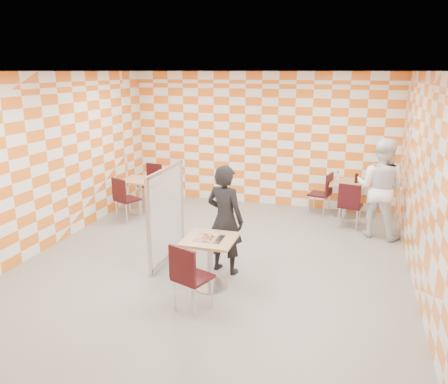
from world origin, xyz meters
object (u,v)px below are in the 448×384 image
(man_white, at_px, (380,188))
(chair_second_front, at_px, (350,202))
(empty_table, at_px, (140,190))
(chair_main_front, at_px, (188,273))
(chair_empty_near, at_px, (124,196))
(sport_bottle, at_px, (337,177))
(chair_empty_far, at_px, (152,180))
(partition, at_px, (167,214))
(main_table, at_px, (210,254))
(man_dark, at_px, (225,220))
(soda_bottle, at_px, (356,178))
(second_table, at_px, (346,193))
(chair_second_side, at_px, (324,191))

(man_white, bearing_deg, chair_second_front, -3.46)
(empty_table, bearing_deg, chair_main_front, -55.12)
(chair_empty_near, height_order, sport_bottle, sport_bottle)
(empty_table, xyz_separation_m, man_white, (4.90, -0.01, 0.42))
(chair_main_front, xyz_separation_m, chair_empty_far, (-2.55, 4.29, 0.00))
(chair_main_front, xyz_separation_m, partition, (-0.91, 1.42, 0.25))
(empty_table, bearing_deg, chair_empty_far, 95.17)
(chair_main_front, bearing_deg, sport_bottle, 70.80)
(main_table, bearing_deg, partition, 143.99)
(man_dark, height_order, man_white, man_white)
(soda_bottle, bearing_deg, man_white, -67.41)
(man_white, bearing_deg, partition, 52.51)
(second_table, distance_m, partition, 4.17)
(chair_main_front, distance_m, sport_bottle, 4.92)
(empty_table, height_order, chair_main_front, chair_main_front)
(sport_bottle, distance_m, soda_bottle, 0.39)
(main_table, height_order, empty_table, same)
(chair_second_side, bearing_deg, soda_bottle, 3.46)
(chair_main_front, height_order, man_white, man_white)
(main_table, distance_m, chair_second_side, 4.01)
(second_table, height_order, chair_empty_near, chair_empty_near)
(chair_empty_near, xyz_separation_m, man_dark, (2.63, -1.64, 0.30))
(chair_empty_near, height_order, partition, partition)
(second_table, distance_m, chair_second_front, 0.79)
(second_table, xyz_separation_m, empty_table, (-4.31, -1.00, 0.00))
(man_white, height_order, soda_bottle, man_white)
(chair_empty_near, height_order, man_dark, man_dark)
(second_table, xyz_separation_m, soda_bottle, (0.18, -0.01, 0.34))
(chair_second_side, xyz_separation_m, sport_bottle, (0.26, 0.12, 0.29))
(second_table, bearing_deg, empty_table, -166.98)
(main_table, height_order, second_table, same)
(chair_second_front, distance_m, chair_empty_far, 4.48)
(chair_second_side, relative_size, man_dark, 0.55)
(empty_table, height_order, chair_empty_near, chair_empty_near)
(second_table, height_order, man_dark, man_dark)
(chair_main_front, height_order, man_dark, man_dark)
(empty_table, bearing_deg, man_dark, -41.29)
(chair_main_front, bearing_deg, soda_bottle, 66.28)
(chair_second_side, xyz_separation_m, chair_empty_far, (-3.91, -0.22, 0.00))
(second_table, bearing_deg, partition, -131.07)
(chair_second_front, distance_m, man_dark, 3.08)
(chair_second_front, relative_size, chair_empty_far, 1.00)
(empty_table, bearing_deg, soda_bottle, 12.42)
(man_white, bearing_deg, main_table, 69.99)
(partition, relative_size, man_dark, 0.92)
(second_table, relative_size, chair_empty_far, 0.81)
(chair_second_front, distance_m, sport_bottle, 0.96)
(chair_second_front, xyz_separation_m, chair_empty_near, (-4.43, -0.85, 0.00))
(chair_second_side, bearing_deg, chair_empty_near, -157.78)
(empty_table, distance_m, man_dark, 3.46)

